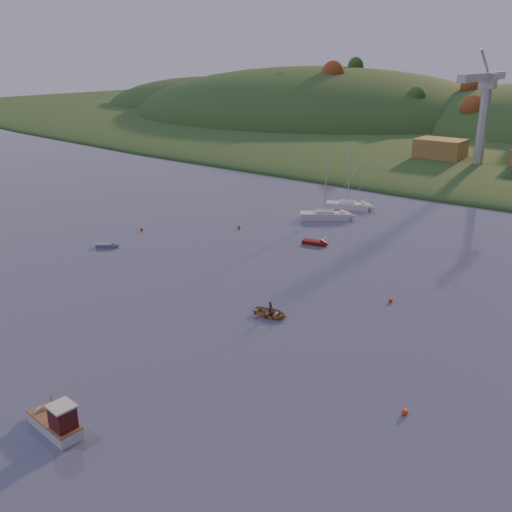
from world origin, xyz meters
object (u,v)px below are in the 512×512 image
Objects in this scene: red_tender at (319,243)px; grey_dinghy at (111,245)px; sailboat_near at (325,215)px; fishing_boat at (52,419)px; sailboat_far at (348,205)px; canoe at (270,313)px.

grey_dinghy is (-23.57, -18.98, -0.03)m from red_tender.
red_tender is 1.21× the size of grey_dinghy.
sailboat_near is 2.72× the size of red_tender.
sailboat_far reaches higher than fishing_boat.
fishing_boat is 1.44× the size of red_tender.
sailboat_far is at bearing -73.68° from fishing_boat.
sailboat_far is 2.55× the size of red_tender.
sailboat_far reaches higher than red_tender.
sailboat_far is 47.50m from canoe.
red_tender reaches higher than canoe.
red_tender is at bearing -98.06° from sailboat_near.
fishing_boat reaches higher than grey_dinghy.
canoe is 0.93× the size of red_tender.
grey_dinghy is at bearing -152.95° from red_tender.
red_tender is 30.27m from grey_dinghy.
grey_dinghy is (-30.31, 30.35, -0.57)m from fishing_boat.
sailboat_near is 14.17m from red_tender.
fishing_boat is 1.74× the size of grey_dinghy.
canoe is (1.67, 25.47, -0.42)m from fishing_boat.
sailboat_near is at bearing -109.37° from sailboat_far.
fishing_boat reaches higher than canoe.
sailboat_near reaches higher than red_tender.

